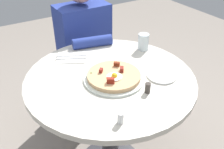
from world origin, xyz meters
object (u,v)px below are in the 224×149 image
dining_table (110,101)px  water_glass (143,42)px  salt_shaker (121,118)px  person_seated (85,57)px  pepper_shaker (148,88)px  pizza_plate (114,78)px  fork (71,58)px  knife (71,55)px  bread_plate (162,76)px  breakfast_pizza (114,76)px

dining_table → water_glass: bearing=-155.4°
dining_table → salt_shaker: salt_shaker is taller
person_seated → pepper_shaker: (0.07, 0.86, 0.26)m
pizza_plate → fork: (0.11, -0.32, 0.00)m
salt_shaker → person_seated: bearing=-107.0°
knife → salt_shaker: size_ratio=3.45×
dining_table → pizza_plate: size_ratio=2.86×
bread_plate → pizza_plate: bearing=-25.4°
person_seated → pizza_plate: person_seated is taller
breakfast_pizza → pepper_shaker: size_ratio=5.34×
fork → bread_plate: bearing=-23.2°
pepper_shaker → person_seated: bearing=-94.4°
pizza_plate → pepper_shaker: bearing=113.9°
fork → knife: (-0.02, -0.03, 0.00)m
dining_table → pizza_plate: pizza_plate is taller
fork → water_glass: bearing=13.1°
breakfast_pizza → water_glass: bearing=-150.0°
knife → salt_shaker: (0.06, 0.64, 0.02)m
dining_table → knife: knife is taller
bread_plate → fork: (0.34, -0.43, 0.00)m
water_glass → person_seated: bearing=-68.1°
salt_shaker → pepper_shaker: bearing=-154.8°
breakfast_pizza → pepper_shaker: 0.20m
pizza_plate → pepper_shaker: (-0.08, 0.18, 0.02)m
water_glass → salt_shaker: bearing=44.9°
bread_plate → fork: bread_plate is taller
salt_shaker → pepper_shaker: 0.25m
person_seated → water_glass: size_ratio=10.75×
dining_table → breakfast_pizza: bearing=90.1°
breakfast_pizza → fork: 0.34m
dining_table → knife: size_ratio=5.11×
knife → water_glass: bearing=8.7°
pizza_plate → knife: (0.09, -0.35, 0.00)m
person_seated → bread_plate: 0.83m
fork → water_glass: water_glass is taller
dining_table → fork: 0.35m
dining_table → water_glass: (-0.34, -0.16, 0.23)m
dining_table → bread_plate: bread_plate is taller
bread_plate → salt_shaker: size_ratio=3.04×
dining_table → pizza_plate: 0.19m
person_seated → salt_shaker: (0.29, 0.96, 0.26)m
water_glass → pepper_shaker: 0.46m
breakfast_pizza → bread_plate: size_ratio=1.78×
breakfast_pizza → water_glass: 0.39m
knife → bread_plate: bearing=-26.6°
bread_plate → water_glass: water_glass is taller
water_glass → salt_shaker: 0.69m
bread_plate → salt_shaker: 0.42m
dining_table → bread_plate: (-0.23, 0.15, 0.18)m
breakfast_pizza → fork: bearing=-71.4°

